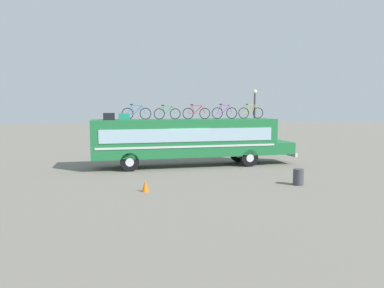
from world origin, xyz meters
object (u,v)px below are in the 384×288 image
Objects in this scene: rooftop_bicycle_4 at (224,113)px; rooftop_bicycle_3 at (196,113)px; luggage_bag_1 at (109,116)px; luggage_bag_2 at (124,117)px; trash_bin at (298,177)px; bus at (189,138)px; rooftop_bicycle_5 at (251,112)px; traffic_cone at (145,186)px; rooftop_bicycle_2 at (167,113)px; street_lamp at (254,115)px; rooftop_bicycle_1 at (136,113)px.

rooftop_bicycle_3 is at bearing -176.93° from rooftop_bicycle_4.
luggage_bag_1 reaches higher than luggage_bag_2.
rooftop_bicycle_4 is 7.38m from trash_bin.
trash_bin is at bearing -38.35° from luggage_bag_2.
rooftop_bicycle_5 is at bearing 2.57° from bus.
traffic_cone is at bearing -132.48° from rooftop_bicycle_4.
rooftop_bicycle_2 is 0.94× the size of rooftop_bicycle_3.
luggage_bag_1 reaches higher than bus.
traffic_cone is (-7.33, 0.30, -0.13)m from trash_bin.
luggage_bag_1 is 1.25× the size of traffic_cone.
bus is 2.83m from rooftop_bicycle_4.
rooftop_bicycle_3 is 8.45m from street_lamp.
bus is 4.52m from rooftop_bicycle_5.
luggage_bag_2 is 0.36× the size of rooftop_bicycle_5.
bus is 20.56× the size of luggage_bag_2.
rooftop_bicycle_5 is at bearing 87.64° from trash_bin.
rooftop_bicycle_4 is 1.90m from rooftop_bicycle_5.
trash_bin is (3.94, -6.58, -1.39)m from bus.
rooftop_bicycle_3 is (0.45, -0.13, 1.59)m from bus.
rooftop_bicycle_2 is 8.95m from trash_bin.
rooftop_bicycle_2 is 3.71m from rooftop_bicycle_4.
rooftop_bicycle_1 is at bearing -179.14° from rooftop_bicycle_5.
bus is at bearing 4.21° from luggage_bag_2.
luggage_bag_2 is at bearing 95.83° from traffic_cone.
luggage_bag_2 is 6.34m from rooftop_bicycle_4.
rooftop_bicycle_4 is (2.33, -0.03, 1.60)m from bus.
rooftop_bicycle_1 is at bearing 178.65° from bus.
traffic_cone is (-0.14, -6.35, -3.11)m from rooftop_bicycle_1.
street_lamp reaches higher than bus.
street_lamp is (6.74, 5.52, 1.32)m from bus.
street_lamp is (4.41, 5.55, -0.28)m from rooftop_bicycle_4.
trash_bin is 0.15× the size of street_lamp.
rooftop_bicycle_5 is (5.60, 0.21, 0.02)m from rooftop_bicycle_2.
rooftop_bicycle_1 is at bearing -151.42° from street_lamp.
bus is at bearing 179.32° from rooftop_bicycle_4.
street_lamp reaches higher than rooftop_bicycle_1.
street_lamp is at bearing 39.32° from bus.
bus is 5.10m from luggage_bag_1.
luggage_bag_2 is 10.50m from trash_bin.
trash_bin is 12.71m from street_lamp.
rooftop_bicycle_4 reaches higher than luggage_bag_1.
bus is at bearing -177.43° from rooftop_bicycle_5.
luggage_bag_2 is 4.46m from rooftop_bicycle_3.
rooftop_bicycle_5 is 0.34× the size of street_lamp.
rooftop_bicycle_2 is at bearing 179.91° from rooftop_bicycle_4.
rooftop_bicycle_1 reaches higher than luggage_bag_1.
trash_bin reaches higher than traffic_cone.
luggage_bag_1 is 0.38× the size of rooftop_bicycle_5.
bus is 7.61× the size of rooftop_bicycle_4.
street_lamp is (2.80, 12.10, 2.71)m from trash_bin.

